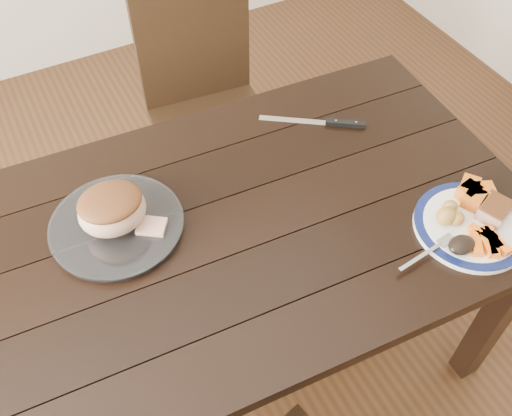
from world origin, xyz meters
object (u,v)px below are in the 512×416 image
pork_slice (495,211)px  fork (430,251)px  roast_joint (112,211)px  serving_platter (117,227)px  chair_far (207,100)px  carving_knife (332,123)px  dining_table (226,248)px  dinner_plate (470,226)px

pork_slice → fork: size_ratio=0.45×
fork → roast_joint: roast_joint is taller
serving_platter → chair_far: bearing=50.2°
carving_knife → dining_table: bearing=-121.2°
dinner_plate → fork: fork is taller
pork_slice → fork: pork_slice is taller
chair_far → carving_knife: bearing=114.3°
dining_table → fork: (0.40, -0.31, 0.11)m
serving_platter → carving_knife: 0.70m
chair_far → fork: 1.09m
dining_table → carving_knife: bearing=24.0°
dinner_plate → fork: (-0.15, -0.02, 0.01)m
pork_slice → fork: (-0.21, -0.01, -0.02)m
dining_table → chair_far: bearing=69.9°
serving_platter → pork_slice: pork_slice is taller
pork_slice → roast_joint: bearing=153.9°
fork → carving_knife: (0.05, 0.52, -0.01)m
pork_slice → carving_knife: pork_slice is taller
dining_table → fork: fork is taller
pork_slice → roast_joint: size_ratio=0.48×
pork_slice → carving_knife: bearing=107.6°
chair_far → pork_slice: 1.13m
roast_joint → chair_far: bearing=50.2°
carving_knife → dinner_plate: bearing=-44.3°
dinner_plate → serving_platter: (-0.79, 0.42, 0.00)m
chair_far → roast_joint: bearing=55.4°
chair_far → carving_knife: size_ratio=3.38×
serving_platter → fork: bearing=-33.8°
dining_table → pork_slice: pork_slice is taller
serving_platter → dining_table: bearing=-26.3°
chair_far → roast_joint: 0.86m
dining_table → roast_joint: bearing=153.7°
serving_platter → dinner_plate: bearing=-27.6°
chair_far → roast_joint: (-0.51, -0.62, 0.30)m
dining_table → pork_slice: (0.61, -0.30, 0.13)m
chair_far → dinner_plate: bearing=110.4°
pork_slice → roast_joint: 0.96m
serving_platter → fork: (0.65, -0.43, 0.01)m
fork → pork_slice: bearing=-3.0°
roast_joint → serving_platter: bearing=0.0°
dining_table → serving_platter: size_ratio=4.99×
fork → carving_knife: bearing=77.8°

